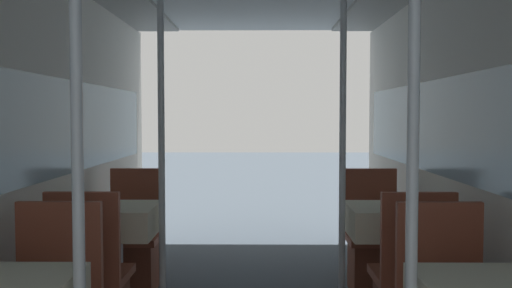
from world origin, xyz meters
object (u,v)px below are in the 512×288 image
(dining_table_left_1, at_px, (115,226))
(support_pole_left_1, at_px, (162,149))
(chair_left_far_1, at_px, (133,254))
(chair_right_far_1, at_px, (373,255))
(support_pole_left_0, at_px, (78,177))
(support_pole_right_1, at_px, (343,149))
(support_pole_right_0, at_px, (412,177))
(dining_table_right_1, at_px, (390,227))

(dining_table_left_1, relative_size, support_pole_left_1, 0.33)
(chair_left_far_1, xyz_separation_m, chair_right_far_1, (1.88, 0.00, 0.00))
(dining_table_left_1, relative_size, chair_left_far_1, 0.80)
(dining_table_left_1, bearing_deg, support_pole_left_1, 0.00)
(chair_left_far_1, bearing_deg, support_pole_left_0, 97.99)
(support_pole_right_1, bearing_deg, support_pole_right_0, -90.00)
(support_pole_left_1, relative_size, support_pole_right_0, 1.00)
(dining_table_right_1, bearing_deg, support_pole_right_1, 180.00)
(support_pole_right_0, height_order, chair_right_far_1, support_pole_right_0)
(support_pole_left_1, distance_m, support_pole_right_1, 1.23)
(chair_left_far_1, xyz_separation_m, support_pole_right_0, (1.55, -2.31, 0.86))
(support_pole_left_0, distance_m, support_pole_right_1, 2.16)
(support_pole_left_0, bearing_deg, chair_right_far_1, 56.15)
(support_pole_left_1, xyz_separation_m, dining_table_right_1, (1.55, 0.00, -0.53))
(support_pole_left_1, bearing_deg, support_pole_left_0, -90.00)
(dining_table_right_1, bearing_deg, support_pole_right_0, -100.38)
(dining_table_right_1, relative_size, chair_right_far_1, 0.80)
(dining_table_right_1, bearing_deg, chair_left_far_1, 163.91)
(chair_right_far_1, xyz_separation_m, support_pole_right_1, (-0.32, -0.54, 0.86))
(chair_left_far_1, bearing_deg, support_pole_right_1, 160.77)
(support_pole_left_1, height_order, support_pole_right_0, same)
(chair_right_far_1, distance_m, support_pole_right_1, 1.06)
(support_pole_left_0, bearing_deg, support_pole_left_1, 90.00)
(dining_table_left_1, distance_m, support_pole_right_0, 2.41)
(chair_right_far_1, relative_size, support_pole_right_1, 0.41)
(chair_left_far_1, distance_m, chair_right_far_1, 1.88)
(support_pole_left_0, height_order, support_pole_right_0, same)
(support_pole_right_1, bearing_deg, chair_right_far_1, 59.04)
(chair_left_far_1, relative_size, dining_table_right_1, 1.25)
(dining_table_left_1, distance_m, dining_table_right_1, 1.88)
(support_pole_right_0, distance_m, dining_table_right_1, 1.88)
(chair_left_far_1, height_order, support_pole_left_1, support_pole_left_1)
(support_pole_right_0, bearing_deg, chair_right_far_1, 82.01)
(chair_left_far_1, xyz_separation_m, support_pole_left_1, (0.32, -0.54, 0.86))
(support_pole_left_0, distance_m, support_pole_left_1, 1.77)
(dining_table_left_1, bearing_deg, support_pole_right_1, 0.00)
(support_pole_left_0, bearing_deg, support_pole_right_1, 55.31)
(dining_table_right_1, bearing_deg, support_pole_left_0, -131.20)
(support_pole_left_0, distance_m, support_pole_right_0, 1.23)
(dining_table_right_1, distance_m, support_pole_right_1, 0.62)
(support_pole_left_1, distance_m, chair_right_far_1, 1.85)
(support_pole_right_0, bearing_deg, support_pole_left_0, 180.00)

